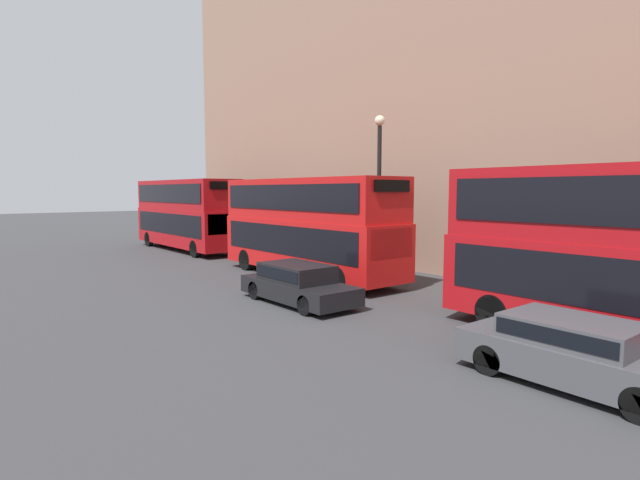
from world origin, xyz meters
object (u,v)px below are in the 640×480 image
object	(u,v)px
bus_third_in_queue	(186,212)
car_dark_sedan	(575,350)
bus_second_in_queue	(308,223)
pedestrian	(254,242)
car_hatchback	(298,282)

from	to	relation	value
bus_third_in_queue	car_dark_sedan	world-z (taller)	bus_third_in_queue
bus_third_in_queue	bus_second_in_queue	bearing A→B (deg)	-90.00
car_dark_sedan	pedestrian	xyz separation A→B (m)	(5.52, 21.29, 0.05)
bus_second_in_queue	bus_third_in_queue	distance (m)	12.98
car_dark_sedan	pedestrian	world-z (taller)	pedestrian
bus_second_in_queue	car_dark_sedan	bearing A→B (deg)	-104.51
car_hatchback	pedestrian	distance (m)	13.26
bus_second_in_queue	bus_third_in_queue	world-z (taller)	bus_third_in_queue
bus_third_in_queue	pedestrian	distance (m)	5.54
car_dark_sedan	car_hatchback	xyz separation A→B (m)	(0.00, 9.24, 0.01)
bus_third_in_queue	car_hatchback	bearing A→B (deg)	-101.39
bus_second_in_queue	car_dark_sedan	world-z (taller)	bus_second_in_queue
bus_third_in_queue	car_dark_sedan	size ratio (longest dim) A/B	2.42
car_hatchback	pedestrian	size ratio (longest dim) A/B	2.82
bus_second_in_queue	car_hatchback	world-z (taller)	bus_second_in_queue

